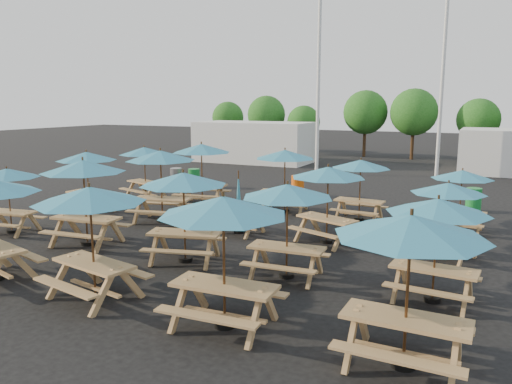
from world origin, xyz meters
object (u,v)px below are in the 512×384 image
at_px(picnic_unit_3, 144,154).
at_px(picnic_unit_10, 239,208).
at_px(picnic_unit_15, 361,167).
at_px(picnic_unit_19, 462,178).
at_px(picnic_unit_8, 90,201).
at_px(picnic_unit_13, 287,196).
at_px(picnic_unit_2, 87,159).
at_px(picnic_unit_9, 183,184).
at_px(picnic_unit_1, 7,176).
at_px(waste_bin_1, 194,178).
at_px(picnic_unit_6, 161,159).
at_px(waste_bin_3, 474,200).
at_px(waste_bin_2, 298,186).
at_px(picnic_unit_7, 201,151).
at_px(waste_bin_0, 176,177).
at_px(picnic_unit_18, 448,192).
at_px(picnic_unit_5, 83,171).
at_px(picnic_unit_16, 411,234).
at_px(picnic_unit_17, 438,212).
at_px(picnic_unit_11, 285,158).
at_px(picnic_unit_14, 328,176).
at_px(picnic_unit_12, 223,213).

relative_size(picnic_unit_3, picnic_unit_10, 1.31).
xyz_separation_m(picnic_unit_15, picnic_unit_19, (3.34, -0.21, -0.13)).
relative_size(picnic_unit_8, picnic_unit_13, 1.18).
height_order(picnic_unit_8, picnic_unit_15, picnic_unit_8).
distance_m(picnic_unit_2, picnic_unit_9, 7.51).
bearing_deg(picnic_unit_1, picnic_unit_3, 78.86).
bearing_deg(picnic_unit_9, picnic_unit_13, -14.56).
bearing_deg(waste_bin_1, picnic_unit_3, -94.96).
distance_m(picnic_unit_3, picnic_unit_6, 4.55).
bearing_deg(waste_bin_3, picnic_unit_3, -165.83).
height_order(picnic_unit_9, waste_bin_2, picnic_unit_9).
distance_m(picnic_unit_1, picnic_unit_9, 6.75).
relative_size(picnic_unit_2, picnic_unit_3, 0.94).
bearing_deg(picnic_unit_7, picnic_unit_1, -126.00).
distance_m(picnic_unit_15, waste_bin_0, 10.74).
xyz_separation_m(picnic_unit_1, waste_bin_3, (13.38, 9.87, -1.38)).
height_order(picnic_unit_8, picnic_unit_18, picnic_unit_8).
bearing_deg(picnic_unit_5, picnic_unit_10, 36.82).
xyz_separation_m(picnic_unit_3, picnic_unit_5, (2.97, -6.59, 0.23)).
xyz_separation_m(picnic_unit_1, picnic_unit_13, (9.63, -0.06, 0.17)).
distance_m(picnic_unit_19, waste_bin_2, 8.04).
bearing_deg(waste_bin_0, picnic_unit_18, -26.48).
xyz_separation_m(picnic_unit_10, picnic_unit_15, (3.07, 3.45, 1.07)).
bearing_deg(picnic_unit_19, picnic_unit_8, -121.45).
relative_size(picnic_unit_16, waste_bin_2, 2.73).
xyz_separation_m(picnic_unit_8, picnic_unit_18, (6.50, 6.32, -0.34)).
bearing_deg(waste_bin_3, picnic_unit_17, -92.26).
distance_m(picnic_unit_6, waste_bin_0, 7.78).
relative_size(picnic_unit_15, waste_bin_1, 2.39).
height_order(picnic_unit_11, waste_bin_0, picnic_unit_11).
xyz_separation_m(picnic_unit_2, picnic_unit_17, (12.90, -3.50, -0.09)).
distance_m(picnic_unit_8, picnic_unit_16, 6.46).
distance_m(picnic_unit_1, picnic_unit_14, 10.12).
relative_size(picnic_unit_5, picnic_unit_19, 1.28).
height_order(picnic_unit_15, waste_bin_1, picnic_unit_15).
xyz_separation_m(picnic_unit_8, picnic_unit_12, (3.18, 0.00, 0.05)).
xyz_separation_m(picnic_unit_2, picnic_unit_6, (3.43, -0.03, 0.17)).
distance_m(picnic_unit_12, picnic_unit_14, 6.32).
relative_size(picnic_unit_12, picnic_unit_14, 0.90).
bearing_deg(picnic_unit_13, waste_bin_3, 65.61).
height_order(picnic_unit_10, picnic_unit_13, picnic_unit_13).
xyz_separation_m(picnic_unit_13, picnic_unit_16, (3.25, -3.04, 0.18)).
height_order(picnic_unit_12, picnic_unit_19, picnic_unit_12).
height_order(picnic_unit_5, waste_bin_2, picnic_unit_5).
bearing_deg(waste_bin_3, picnic_unit_13, -110.68).
height_order(picnic_unit_12, waste_bin_0, picnic_unit_12).
xyz_separation_m(picnic_unit_13, waste_bin_3, (3.75, 9.93, -1.55)).
distance_m(picnic_unit_14, picnic_unit_17, 4.78).
height_order(picnic_unit_17, picnic_unit_18, picnic_unit_17).
bearing_deg(waste_bin_1, picnic_unit_6, -66.37).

